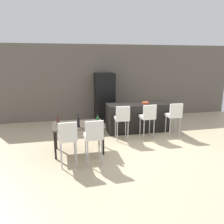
# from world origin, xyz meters

# --- Properties ---
(ground_plane) EXTENTS (10.00, 10.00, 0.00)m
(ground_plane) POSITION_xyz_m (0.00, 0.00, 0.00)
(ground_plane) COLOR #C6B28E
(back_wall) EXTENTS (10.00, 0.12, 2.90)m
(back_wall) POSITION_xyz_m (0.00, 2.98, 1.45)
(back_wall) COLOR #665B51
(back_wall) RESTS_ON ground_plane
(kitchen_island) EXTENTS (2.00, 0.79, 0.92)m
(kitchen_island) POSITION_xyz_m (0.27, 1.11, 0.46)
(kitchen_island) COLOR black
(kitchen_island) RESTS_ON ground_plane
(bar_chair_left) EXTENTS (0.42, 0.42, 1.05)m
(bar_chair_left) POSITION_xyz_m (-0.45, 0.33, 0.70)
(bar_chair_left) COLOR white
(bar_chair_left) RESTS_ON ground_plane
(bar_chair_middle) EXTENTS (0.41, 0.41, 1.05)m
(bar_chair_middle) POSITION_xyz_m (0.35, 0.33, 0.70)
(bar_chair_middle) COLOR white
(bar_chair_middle) RESTS_ON ground_plane
(bar_chair_right) EXTENTS (0.41, 0.41, 1.05)m
(bar_chair_right) POSITION_xyz_m (1.20, 0.33, 0.70)
(bar_chair_right) COLOR white
(bar_chair_right) RESTS_ON ground_plane
(dining_table) EXTENTS (1.28, 0.78, 0.74)m
(dining_table) POSITION_xyz_m (-1.76, -0.24, 0.67)
(dining_table) COLOR #4C4238
(dining_table) RESTS_ON ground_plane
(dining_chair_near) EXTENTS (0.42, 0.42, 1.05)m
(dining_chair_near) POSITION_xyz_m (-2.05, -1.00, 0.70)
(dining_chair_near) COLOR white
(dining_chair_near) RESTS_ON ground_plane
(dining_chair_far) EXTENTS (0.42, 0.42, 1.05)m
(dining_chair_far) POSITION_xyz_m (-1.47, -1.00, 0.70)
(dining_chair_far) COLOR white
(dining_chair_far) RESTS_ON ground_plane
(wine_bottle_left) EXTENTS (0.07, 0.07, 0.32)m
(wine_bottle_left) POSITION_xyz_m (-1.77, -0.46, 0.86)
(wine_bottle_left) COLOR black
(wine_bottle_left) RESTS_ON dining_table
(wine_bottle_corner) EXTENTS (0.06, 0.06, 0.30)m
(wine_bottle_corner) POSITION_xyz_m (-2.26, -0.31, 0.85)
(wine_bottle_corner) COLOR #471E19
(wine_bottle_corner) RESTS_ON dining_table
(wine_bottle_right) EXTENTS (0.07, 0.07, 0.30)m
(wine_bottle_right) POSITION_xyz_m (-1.31, -0.53, 0.86)
(wine_bottle_right) COLOR #194723
(wine_bottle_right) RESTS_ON dining_table
(wine_glass_middle) EXTENTS (0.07, 0.07, 0.17)m
(wine_glass_middle) POSITION_xyz_m (-2.24, -0.57, 0.86)
(wine_glass_middle) COLOR silver
(wine_glass_middle) RESTS_ON dining_table
(wine_glass_far) EXTENTS (0.07, 0.07, 0.17)m
(wine_glass_far) POSITION_xyz_m (-1.57, -0.50, 0.86)
(wine_glass_far) COLOR silver
(wine_glass_far) RESTS_ON dining_table
(refrigerator) EXTENTS (0.72, 0.68, 1.84)m
(refrigerator) POSITION_xyz_m (-0.56, 2.54, 0.92)
(refrigerator) COLOR black
(refrigerator) RESTS_ON ground_plane
(fruit_bowl) EXTENTS (0.21, 0.21, 0.07)m
(fruit_bowl) POSITION_xyz_m (0.52, 1.01, 0.96)
(fruit_bowl) COLOR #C6512D
(fruit_bowl) RESTS_ON kitchen_island
(potted_plant) EXTENTS (0.36, 0.36, 0.56)m
(potted_plant) POSITION_xyz_m (2.26, 2.53, 0.32)
(potted_plant) COLOR beige
(potted_plant) RESTS_ON ground_plane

